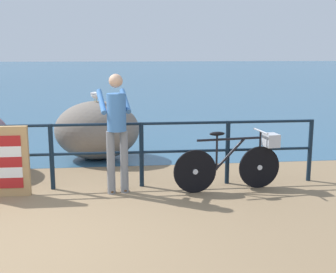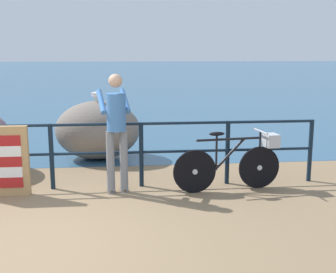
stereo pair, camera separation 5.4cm
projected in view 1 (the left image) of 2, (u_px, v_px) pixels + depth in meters
ground_plane at (101, 91)px, 24.39m from camera, size 120.00×120.00×0.10m
sea_surface at (110, 70)px, 51.88m from camera, size 120.00×90.00×0.01m
promenade_railing at (51, 149)px, 6.63m from camera, size 8.31×0.07×1.02m
bicycle at (237, 160)px, 6.65m from camera, size 1.69×0.48×0.92m
person_at_railing at (117, 128)px, 6.40m from camera, size 0.53×0.67×1.78m
breakwater_boulder_main at (97, 130)px, 8.59m from camera, size 1.66×1.42×1.14m
seagull at (96, 94)px, 8.37m from camera, size 0.28×0.30×0.23m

